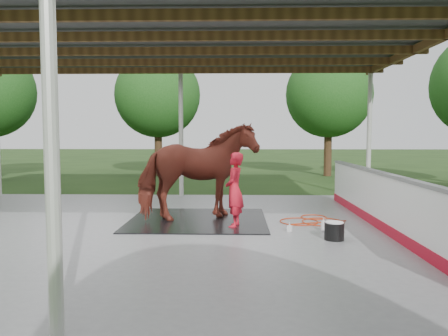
{
  "coord_description": "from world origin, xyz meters",
  "views": [
    {
      "loc": [
        1.67,
        -8.61,
        1.94
      ],
      "look_at": [
        1.43,
        0.31,
        1.26
      ],
      "focal_mm": 35.0,
      "sensor_mm": 36.0,
      "label": 1
    }
  ],
  "objects_px": {
    "dasher_board": "(384,203)",
    "handler": "(234,190)",
    "wash_bucket": "(334,231)",
    "horse": "(198,171)"
  },
  "relations": [
    {
      "from": "dasher_board",
      "to": "handler",
      "type": "bearing_deg",
      "value": 175.45
    },
    {
      "from": "wash_bucket",
      "to": "handler",
      "type": "bearing_deg",
      "value": 149.85
    },
    {
      "from": "horse",
      "to": "handler",
      "type": "xyz_separation_m",
      "value": [
        0.81,
        -0.68,
        -0.33
      ]
    },
    {
      "from": "dasher_board",
      "to": "wash_bucket",
      "type": "height_order",
      "value": "dasher_board"
    },
    {
      "from": "horse",
      "to": "handler",
      "type": "bearing_deg",
      "value": -154.59
    },
    {
      "from": "horse",
      "to": "handler",
      "type": "height_order",
      "value": "horse"
    },
    {
      "from": "handler",
      "to": "wash_bucket",
      "type": "xyz_separation_m",
      "value": [
        1.8,
        -1.05,
        -0.6
      ]
    },
    {
      "from": "dasher_board",
      "to": "horse",
      "type": "height_order",
      "value": "horse"
    },
    {
      "from": "dasher_board",
      "to": "wash_bucket",
      "type": "relative_size",
      "value": 22.66
    },
    {
      "from": "wash_bucket",
      "to": "horse",
      "type": "bearing_deg",
      "value": 146.55
    }
  ]
}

